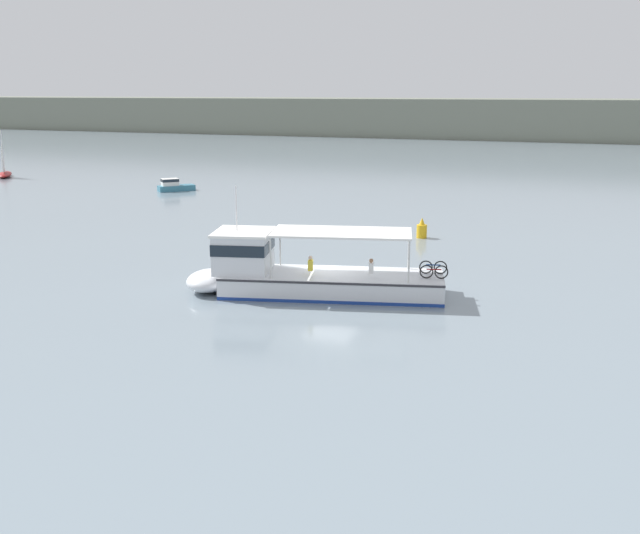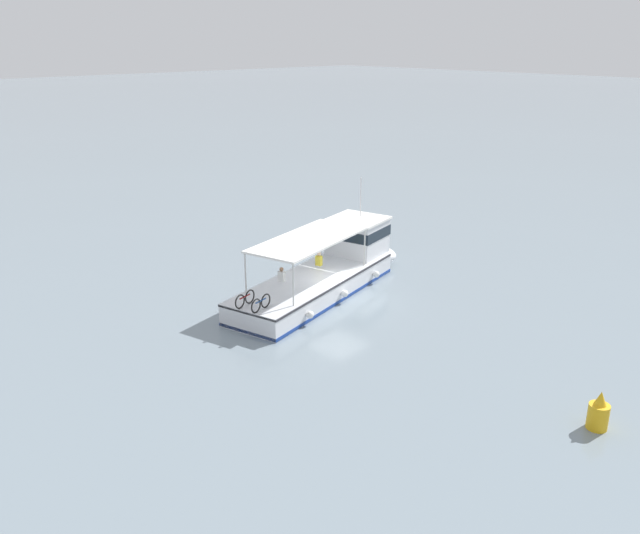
# 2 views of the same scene
# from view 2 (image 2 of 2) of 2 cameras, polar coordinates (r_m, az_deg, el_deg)

# --- Properties ---
(ground_plane) EXTENTS (400.00, 400.00, 0.00)m
(ground_plane) POSITION_cam_2_polar(r_m,az_deg,el_deg) (32.79, 1.69, -2.92)
(ground_plane) COLOR gray
(ferry_main) EXTENTS (13.07, 6.16, 5.32)m
(ferry_main) POSITION_cam_2_polar(r_m,az_deg,el_deg) (34.20, 0.93, -0.13)
(ferry_main) COLOR silver
(ferry_main) RESTS_ON ground
(channel_buoy) EXTENTS (0.70, 0.70, 1.40)m
(channel_buoy) POSITION_cam_2_polar(r_m,az_deg,el_deg) (24.29, 23.18, -11.70)
(channel_buoy) COLOR gold
(channel_buoy) RESTS_ON ground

